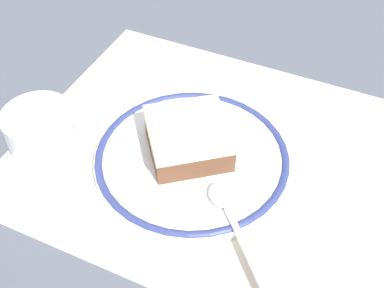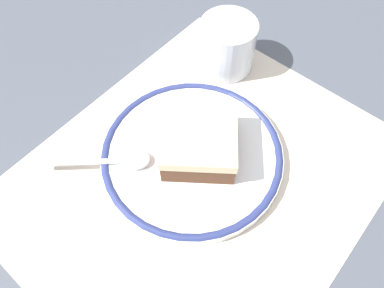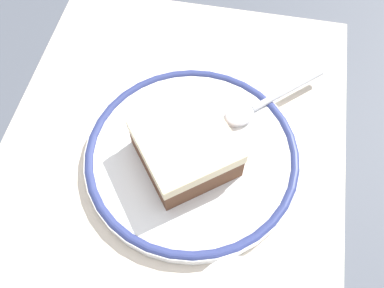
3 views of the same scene
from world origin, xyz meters
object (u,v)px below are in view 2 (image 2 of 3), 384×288
at_px(spoon, 117,161).
at_px(cup, 227,48).
at_px(cake_slice, 199,142).
at_px(plate, 192,154).

height_order(spoon, cup, cup).
bearing_deg(cake_slice, plate, 141.78).
distance_m(spoon, cup, 0.23).
bearing_deg(spoon, plate, -40.62).
bearing_deg(cup, plate, -156.71).
xyz_separation_m(plate, spoon, (-0.07, 0.06, 0.01)).
bearing_deg(plate, cup, 23.29).
relative_size(plate, spoon, 2.05).
xyz_separation_m(plate, cake_slice, (0.01, -0.01, 0.03)).
height_order(cake_slice, spoon, cake_slice).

